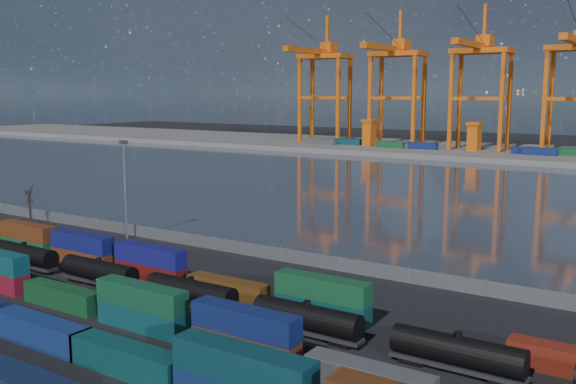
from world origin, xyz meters
The scene contains 13 objects.
ground centered at (0.00, 0.00, 0.00)m, with size 700.00×700.00×0.00m, color black.
harbor_water centered at (0.00, 105.00, 0.01)m, with size 700.00×700.00×0.00m, color #2B333F.
far_quay centered at (0.00, 210.00, 1.00)m, with size 700.00×70.00×2.00m, color #514F4C.
container_row_south centered at (-8.50, -10.98, 2.08)m, with size 139.51×2.49×5.31m.
container_row_mid centered at (-3.24, -2.61, 1.91)m, with size 140.22×2.28×4.85m.
container_row_north centered at (-12.51, 10.19, 1.88)m, with size 139.52×2.24×4.78m.
tanker_string centered at (-4.63, 5.10, 1.88)m, with size 120.73×2.63×3.76m.
waterfront_fence centered at (0.00, 28.00, 1.00)m, with size 160.12×0.12×2.20m.
bare_tree centered at (-53.65, 24.06, 3.76)m, with size 1.96×2.01×7.61m.
yard_light_mast centered at (-30.00, 26.00, 9.30)m, with size 1.60×0.40×16.60m.
gantry_cranes centered at (-7.50, 203.46, 35.62)m, with size 197.35×42.92×58.11m.
quay_containers centered at (-11.00, 195.46, 3.30)m, with size 172.58×10.99×2.60m.
straddle_carriers centered at (-2.50, 200.00, 7.82)m, with size 140.00×7.00×11.10m.
Camera 1 is at (50.97, -47.70, 24.48)m, focal length 40.00 mm.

